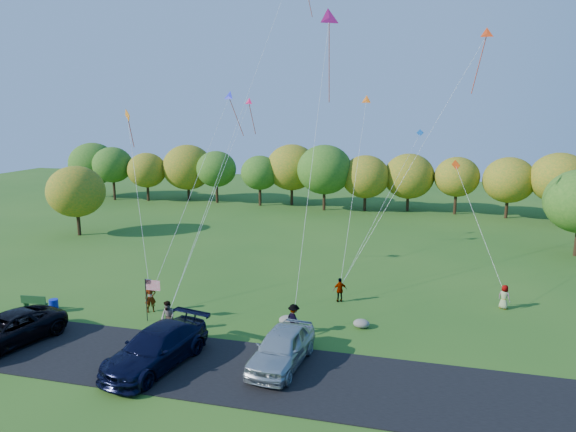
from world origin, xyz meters
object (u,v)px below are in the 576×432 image
at_px(flyer_d, 340,290).
at_px(flyer_e, 504,297).
at_px(minivan_navy, 156,348).
at_px(flyer_b, 168,317).
at_px(flyer_a, 150,298).
at_px(flyer_c, 294,319).
at_px(trash_barrel, 54,306).
at_px(park_bench, 34,302).
at_px(minivan_dark, 6,330).
at_px(minivan_silver, 282,347).

xyz_separation_m(flyer_d, flyer_e, (10.15, 1.37, -0.03)).
xyz_separation_m(minivan_navy, flyer_b, (-1.29, 3.74, -0.06)).
xyz_separation_m(flyer_a, flyer_d, (11.06, 4.59, -0.13)).
bearing_deg(flyer_c, flyer_b, 53.60).
bearing_deg(flyer_a, flyer_b, -80.85).
bearing_deg(trash_barrel, park_bench, 178.36).
xyz_separation_m(minivan_dark, flyer_a, (4.97, 6.14, 0.04)).
bearing_deg(park_bench, minivan_navy, -28.88).
relative_size(flyer_b, flyer_d, 1.14).
relative_size(minivan_navy, flyer_b, 3.44).
xyz_separation_m(minivan_dark, minivan_navy, (8.71, -0.06, 0.08)).
bearing_deg(minivan_navy, flyer_d, 67.45).
bearing_deg(flyer_d, flyer_c, 50.55).
height_order(minivan_navy, park_bench, minivan_navy).
relative_size(flyer_b, flyer_c, 1.05).
xyz_separation_m(flyer_b, flyer_d, (8.61, 7.05, -0.11)).
bearing_deg(park_bench, trash_barrel, -7.21).
relative_size(minivan_navy, flyer_e, 4.07).
distance_m(park_bench, trash_barrel, 1.46).
height_order(flyer_a, flyer_e, flyer_a).
bearing_deg(minivan_dark, minivan_silver, 21.28).
bearing_deg(park_bench, minivan_silver, -16.21).
distance_m(minivan_navy, trash_barrel, 10.63).
relative_size(flyer_c, park_bench, 1.03).
distance_m(minivan_dark, flyer_b, 8.28).
height_order(flyer_a, flyer_c, flyer_a).
relative_size(flyer_e, trash_barrel, 1.89).
xyz_separation_m(minivan_dark, flyer_b, (7.41, 3.68, 0.02)).
relative_size(minivan_silver, trash_barrel, 6.55).
bearing_deg(flyer_e, minivan_silver, 78.84).
relative_size(minivan_silver, flyer_c, 3.07).
xyz_separation_m(flyer_c, flyer_d, (1.75, 5.53, -0.07)).
relative_size(minivan_dark, flyer_c, 3.45).
xyz_separation_m(flyer_a, flyer_b, (2.45, -2.46, -0.02)).
distance_m(minivan_navy, minivan_silver, 6.08).
relative_size(minivan_dark, flyer_b, 3.28).
relative_size(park_bench, trash_barrel, 2.06).
height_order(minivan_silver, flyer_d, minivan_silver).
distance_m(minivan_silver, park_bench, 17.15).
xyz_separation_m(minivan_silver, flyer_c, (-0.30, 3.71, -0.10)).
distance_m(minivan_silver, trash_barrel, 15.72).
bearing_deg(minivan_navy, flyer_b, 120.68).
bearing_deg(minivan_dark, flyer_d, 49.21).
xyz_separation_m(flyer_a, trash_barrel, (-5.79, -1.51, -0.52)).
height_order(minivan_silver, flyer_a, minivan_silver).
bearing_deg(flyer_a, flyer_e, -19.97).
bearing_deg(flyer_c, minivan_silver, 135.68).
xyz_separation_m(minivan_navy, flyer_a, (-3.74, 6.20, -0.04)).
bearing_deg(minivan_silver, flyer_a, 160.11).
distance_m(minivan_navy, flyer_e, 21.29).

